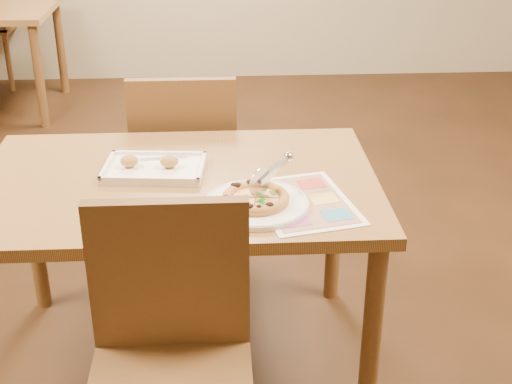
{
  "coord_description": "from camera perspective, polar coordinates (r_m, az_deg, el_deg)",
  "views": [
    {
      "loc": [
        0.14,
        -2.1,
        1.7
      ],
      "look_at": [
        0.25,
        -0.21,
        0.77
      ],
      "focal_mm": 50.0,
      "sensor_mm": 36.0,
      "label": 1
    }
  ],
  "objects": [
    {
      "name": "chair_near",
      "position": [
        1.88,
        -6.91,
        -11.08
      ],
      "size": [
        0.42,
        0.42,
        0.47
      ],
      "color": "brown",
      "rests_on": "ground"
    },
    {
      "name": "plate",
      "position": [
        2.13,
        -0.0,
        -1.01
      ],
      "size": [
        0.39,
        0.39,
        0.02
      ],
      "primitive_type": "cylinder",
      "rotation": [
        0.0,
        0.0,
        0.28
      ],
      "color": "white",
      "rests_on": "dining_table"
    },
    {
      "name": "pizza_cutter",
      "position": [
        2.13,
        1.07,
        1.43
      ],
      "size": [
        0.13,
        0.12,
        0.1
      ],
      "rotation": [
        0.0,
        0.0,
        0.72
      ],
      "color": "silver",
      "rests_on": "pizza"
    },
    {
      "name": "menu",
      "position": [
        2.16,
        3.84,
        -0.79
      ],
      "size": [
        0.35,
        0.43,
        0.0
      ],
      "primitive_type": "cube",
      "rotation": [
        0.0,
        0.0,
        0.22
      ],
      "color": "white",
      "rests_on": "dining_table"
    },
    {
      "name": "pizza",
      "position": [
        2.12,
        -0.03,
        -0.52
      ],
      "size": [
        0.2,
        0.2,
        0.03
      ],
      "rotation": [
        0.0,
        0.0,
        -0.12
      ],
      "color": "#D28E47",
      "rests_on": "plate"
    },
    {
      "name": "chair_far",
      "position": [
        2.93,
        -5.7,
        3.28
      ],
      "size": [
        0.42,
        0.42,
        0.47
      ],
      "rotation": [
        0.0,
        0.0,
        3.14
      ],
      "color": "brown",
      "rests_on": "ground"
    },
    {
      "name": "dining_table",
      "position": [
        2.36,
        -6.25,
        -0.87
      ],
      "size": [
        1.3,
        0.85,
        0.72
      ],
      "color": "olive",
      "rests_on": "ground"
    },
    {
      "name": "appetizer_tray",
      "position": [
        2.37,
        -8.19,
        1.87
      ],
      "size": [
        0.34,
        0.25,
        0.06
      ],
      "rotation": [
        0.0,
        0.0,
        -0.09
      ],
      "color": "white",
      "rests_on": "dining_table"
    }
  ]
}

